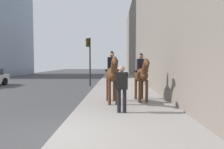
% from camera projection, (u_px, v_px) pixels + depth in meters
% --- Properties ---
extents(sidewalk_slab, '(120.00, 4.09, 0.12)m').
position_uv_depth(sidewalk_slab, '(134.00, 135.00, 5.15)').
color(sidewalk_slab, gray).
rests_on(sidewalk_slab, ground).
extents(mounted_horse_near, '(2.15, 0.75, 2.35)m').
position_uv_depth(mounted_horse_near, '(112.00, 74.00, 8.95)').
color(mounted_horse_near, '#4C2B16').
rests_on(mounted_horse_near, sidewalk_slab).
extents(mounted_horse_far, '(2.15, 0.71, 2.29)m').
position_uv_depth(mounted_horse_far, '(141.00, 74.00, 9.48)').
color(mounted_horse_far, '#4C2B16').
rests_on(mounted_horse_far, sidewalk_slab).
extents(pedestrian_greeting, '(0.33, 0.44, 1.70)m').
position_uv_depth(pedestrian_greeting, '(122.00, 86.00, 7.22)').
color(pedestrian_greeting, black).
rests_on(pedestrian_greeting, sidewalk_slab).
extents(traffic_light_near_curb, '(0.20, 0.44, 4.02)m').
position_uv_depth(traffic_light_near_curb, '(89.00, 54.00, 16.72)').
color(traffic_light_near_curb, black).
rests_on(traffic_light_near_curb, ground).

